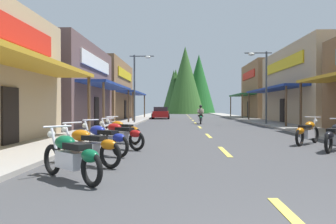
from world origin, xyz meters
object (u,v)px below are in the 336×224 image
object	(u,v)px
streetlamp_right	(262,77)
motorcycle_parked_right_2	(335,136)
motorcycle_parked_left_4	(121,131)
rider_cruising_lead	(201,116)
motorcycle_parked_left_2	(103,139)
parked_car_curbside	(161,113)
streetlamp_left	(138,79)
motorcycle_parked_left_0	(71,155)
motorcycle_parked_left_3	(120,135)
motorcycle_parked_right_3	(307,132)
motorcycle_parked_left_1	(88,145)

from	to	relation	value
streetlamp_right	motorcycle_parked_right_2	world-z (taller)	streetlamp_right
motorcycle_parked_left_4	rider_cruising_lead	world-z (taller)	rider_cruising_lead
motorcycle_parked_left_2	parked_car_curbside	size ratio (longest dim) A/B	0.42
streetlamp_left	motorcycle_parked_left_0	distance (m)	21.74
streetlamp_left	streetlamp_right	xyz separation A→B (m)	(9.69, -2.40, -0.09)
motorcycle_parked_right_2	motorcycle_parked_left_3	size ratio (longest dim) A/B	0.92
streetlamp_left	motorcycle_parked_right_2	bearing A→B (deg)	-63.67
motorcycle_parked_left_0	motorcycle_parked_left_4	bearing A→B (deg)	-45.47
rider_cruising_lead	motorcycle_parked_right_3	bearing A→B (deg)	-165.60
rider_cruising_lead	parked_car_curbside	xyz separation A→B (m)	(-3.93, 11.63, 0.03)
rider_cruising_lead	motorcycle_parked_left_0	bearing A→B (deg)	172.74
motorcycle_parked_left_3	streetlamp_left	bearing A→B (deg)	-53.85
streetlamp_right	motorcycle_parked_right_2	distance (m)	14.97
streetlamp_left	motorcycle_parked_left_3	world-z (taller)	streetlamp_left
motorcycle_parked_right_3	rider_cruising_lead	xyz separation A→B (m)	(-3.01, 14.96, 0.17)
motorcycle_parked_right_2	motorcycle_parked_left_3	bearing A→B (deg)	127.10
motorcycle_parked_left_3	motorcycle_parked_left_4	distance (m)	1.85
motorcycle_parked_left_2	motorcycle_parked_right_3	bearing A→B (deg)	-121.95
motorcycle_parked_right_3	streetlamp_right	bearing A→B (deg)	35.02
motorcycle_parked_right_3	motorcycle_parked_left_4	size ratio (longest dim) A/B	0.94
motorcycle_parked_left_2	motorcycle_parked_left_4	xyz separation A→B (m)	(-0.01, 3.21, 0.00)
motorcycle_parked_left_0	rider_cruising_lead	world-z (taller)	rider_cruising_lead
motorcycle_parked_left_4	parked_car_curbside	world-z (taller)	parked_car_curbside
streetlamp_left	parked_car_curbside	bearing A→B (deg)	83.60
streetlamp_left	streetlamp_right	size ratio (longest dim) A/B	1.03
motorcycle_parked_right_2	motorcycle_parked_left_3	xyz separation A→B (m)	(-6.97, 0.25, 0.00)
rider_cruising_lead	parked_car_curbside	size ratio (longest dim) A/B	0.49
streetlamp_right	rider_cruising_lead	xyz separation A→B (m)	(-4.48, 2.22, -3.03)
streetlamp_left	motorcycle_parked_left_3	xyz separation A→B (m)	(1.43, -16.72, -3.29)
motorcycle_parked_right_3	rider_cruising_lead	distance (m)	15.26
motorcycle_parked_left_0	motorcycle_parked_right_3	bearing A→B (deg)	-94.41
streetlamp_right	streetlamp_left	bearing A→B (deg)	166.12
motorcycle_parked_left_1	motorcycle_parked_left_2	world-z (taller)	same
streetlamp_right	parked_car_curbside	distance (m)	16.48
streetlamp_right	parked_car_curbside	xyz separation A→B (m)	(-8.41, 13.85, -3.00)
motorcycle_parked_left_1	motorcycle_parked_left_4	size ratio (longest dim) A/B	1.07
motorcycle_parked_left_1	motorcycle_parked_left_3	size ratio (longest dim) A/B	1.01
streetlamp_left	motorcycle_parked_left_1	world-z (taller)	streetlamp_left
streetlamp_left	motorcycle_parked_left_3	bearing A→B (deg)	-85.12
motorcycle_parked_left_0	rider_cruising_lead	size ratio (longest dim) A/B	0.76
motorcycle_parked_left_0	motorcycle_parked_left_3	distance (m)	4.74
rider_cruising_lead	motorcycle_parked_left_2	bearing A→B (deg)	170.36
motorcycle_parked_right_2	motorcycle_parked_right_3	bearing A→B (deg)	44.66
motorcycle_parked_right_2	parked_car_curbside	bearing A→B (deg)	53.18
motorcycle_parked_right_2	motorcycle_parked_right_3	xyz separation A→B (m)	(-0.18, 1.82, 0.00)
motorcycle_parked_left_0	motorcycle_parked_left_4	xyz separation A→B (m)	(-0.17, 6.57, 0.00)
streetlamp_right	motorcycle_parked_right_3	distance (m)	13.22
streetlamp_right	motorcycle_parked_left_4	bearing A→B (deg)	-124.31
motorcycle_parked_left_0	parked_car_curbside	xyz separation A→B (m)	(-0.06, 32.90, 0.20)
motorcycle_parked_right_2	motorcycle_parked_left_0	xyz separation A→B (m)	(-7.05, -4.49, 0.00)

